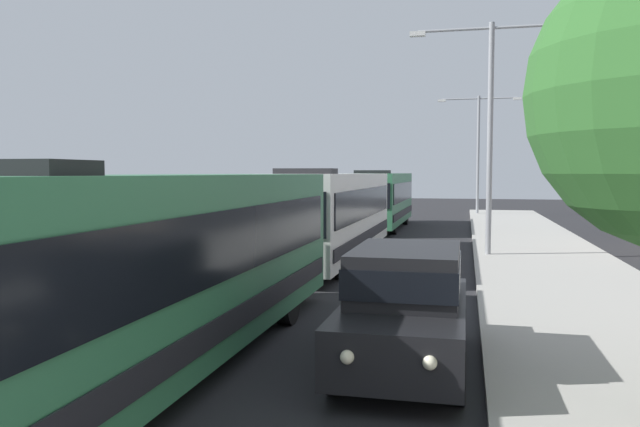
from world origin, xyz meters
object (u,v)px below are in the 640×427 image
white_suv (406,303)px  streetlamp_mid (490,114)px  bus_second_in_line (331,213)px  streetlamp_far (478,142)px  bus_lead (164,262)px  bus_middle (381,198)px

white_suv → streetlamp_mid: streetlamp_mid is taller
white_suv → streetlamp_mid: size_ratio=0.55×
bus_second_in_line → streetlamp_mid: size_ratio=1.42×
streetlamp_mid → streetlamp_far: size_ratio=0.97×
bus_lead → bus_middle: (-0.00, 25.32, -0.00)m
bus_middle → streetlamp_mid: streetlamp_mid is taller
white_suv → streetlamp_far: bearing=87.4°
bus_lead → bus_second_in_line: 12.33m
bus_lead → bus_second_in_line: bearing=90.0°
bus_lead → streetlamp_mid: 15.63m
white_suv → streetlamp_far: streetlamp_far is taller
bus_second_in_line → streetlamp_mid: streetlamp_mid is taller
streetlamp_mid → bus_second_in_line: bearing=-160.4°
streetlamp_far → streetlamp_mid: bearing=-90.0°
bus_second_in_line → white_suv: (3.70, -11.45, -0.66)m
bus_lead → streetlamp_far: bearing=81.8°
bus_lead → white_suv: bus_lead is taller
bus_lead → white_suv: 3.86m
streetlamp_mid → streetlamp_far: bearing=90.0°
bus_middle → streetlamp_mid: 12.80m
bus_lead → bus_middle: same height
bus_lead → bus_middle: 25.32m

